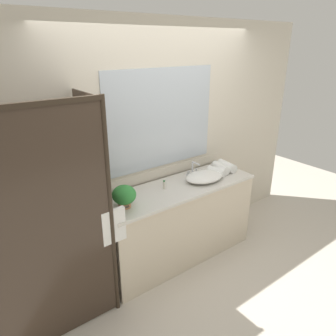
% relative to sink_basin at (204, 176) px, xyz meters
% --- Properties ---
extents(ground_plane, '(8.00, 8.00, 0.00)m').
position_rel_sink_basin_xyz_m(ground_plane, '(-0.34, 0.04, -0.94)').
color(ground_plane, beige).
extents(wall_back_with_mirror, '(4.40, 0.06, 2.60)m').
position_rel_sink_basin_xyz_m(wall_back_with_mirror, '(-0.34, 0.38, 0.36)').
color(wall_back_with_mirror, beige).
rests_on(wall_back_with_mirror, ground_plane).
extents(vanity_cabinet, '(1.80, 0.58, 0.90)m').
position_rel_sink_basin_xyz_m(vanity_cabinet, '(-0.34, 0.05, -0.49)').
color(vanity_cabinet, beige).
rests_on(vanity_cabinet, ground_plane).
extents(shower_enclosure, '(1.20, 0.59, 2.00)m').
position_rel_sink_basin_xyz_m(shower_enclosure, '(-1.61, -0.15, 0.08)').
color(shower_enclosure, '#2D2319').
rests_on(shower_enclosure, ground_plane).
extents(sink_basin, '(0.47, 0.34, 0.09)m').
position_rel_sink_basin_xyz_m(sink_basin, '(0.00, 0.00, 0.00)').
color(sink_basin, white).
rests_on(sink_basin, vanity_cabinet).
extents(faucet, '(0.17, 0.14, 0.17)m').
position_rel_sink_basin_xyz_m(faucet, '(0.00, 0.20, 0.01)').
color(faucet, silver).
rests_on(faucet, vanity_cabinet).
extents(potted_plant, '(0.23, 0.23, 0.22)m').
position_rel_sink_basin_xyz_m(potted_plant, '(-1.03, -0.01, 0.08)').
color(potted_plant, '#B77A51').
rests_on(potted_plant, vanity_cabinet).
extents(amenity_bottle_body_wash, '(0.03, 0.03, 0.09)m').
position_rel_sink_basin_xyz_m(amenity_bottle_body_wash, '(-0.89, 0.17, -0.00)').
color(amenity_bottle_body_wash, white).
rests_on(amenity_bottle_body_wash, vanity_cabinet).
extents(amenity_bottle_conditioner, '(0.03, 0.03, 0.10)m').
position_rel_sink_basin_xyz_m(amenity_bottle_conditioner, '(-0.50, 0.09, 0.00)').
color(amenity_bottle_conditioner, silver).
rests_on(amenity_bottle_conditioner, vanity_cabinet).
extents(rolled_towel_near_edge, '(0.13, 0.27, 0.10)m').
position_rel_sink_basin_xyz_m(rolled_towel_near_edge, '(0.42, 0.06, 0.01)').
color(rolled_towel_near_edge, white).
rests_on(rolled_towel_near_edge, vanity_cabinet).
extents(rolled_towel_middle, '(0.16, 0.27, 0.10)m').
position_rel_sink_basin_xyz_m(rolled_towel_middle, '(0.31, 0.06, 0.01)').
color(rolled_towel_middle, white).
rests_on(rolled_towel_middle, vanity_cabinet).
extents(rolled_towel_far_edge, '(0.14, 0.23, 0.10)m').
position_rel_sink_basin_xyz_m(rolled_towel_far_edge, '(0.20, 0.01, 0.01)').
color(rolled_towel_far_edge, white).
rests_on(rolled_towel_far_edge, vanity_cabinet).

